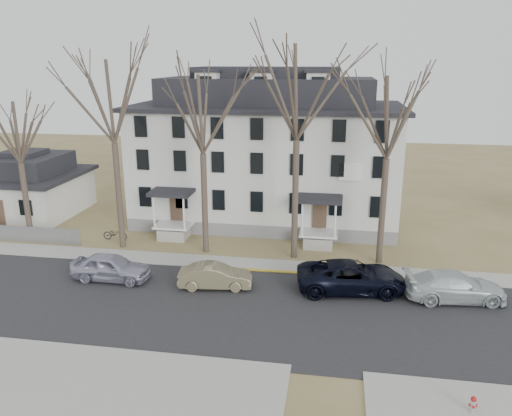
% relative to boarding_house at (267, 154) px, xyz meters
% --- Properties ---
extents(ground, '(120.00, 120.00, 0.00)m').
position_rel_boarding_house_xyz_m(ground, '(2.00, -17.95, -5.38)').
color(ground, olive).
rests_on(ground, ground).
extents(main_road, '(120.00, 10.00, 0.04)m').
position_rel_boarding_house_xyz_m(main_road, '(2.00, -15.95, -5.38)').
color(main_road, '#27272A').
rests_on(main_road, ground).
extents(far_sidewalk, '(120.00, 2.00, 0.08)m').
position_rel_boarding_house_xyz_m(far_sidewalk, '(2.00, -9.95, -5.38)').
color(far_sidewalk, '#A09F97').
rests_on(far_sidewalk, ground).
extents(near_sidewalk_left, '(20.00, 5.00, 0.08)m').
position_rel_boarding_house_xyz_m(near_sidewalk_left, '(-6.00, -22.95, -5.38)').
color(near_sidewalk_left, '#A09F97').
rests_on(near_sidewalk_left, ground).
extents(yellow_curb, '(14.00, 0.25, 0.06)m').
position_rel_boarding_house_xyz_m(yellow_curb, '(7.00, -10.85, -5.38)').
color(yellow_curb, gold).
rests_on(yellow_curb, ground).
extents(boarding_house, '(20.80, 12.36, 12.05)m').
position_rel_boarding_house_xyz_m(boarding_house, '(0.00, 0.00, 0.00)').
color(boarding_house, slate).
rests_on(boarding_house, ground).
extents(small_house, '(8.70, 8.70, 5.00)m').
position_rel_boarding_house_xyz_m(small_house, '(-20.00, -1.96, -3.13)').
color(small_house, silver).
rests_on(small_house, ground).
extents(tree_far_left, '(8.40, 8.40, 13.72)m').
position_rel_boarding_house_xyz_m(tree_far_left, '(-9.00, -8.15, 4.96)').
color(tree_far_left, '#473B31').
rests_on(tree_far_left, ground).
extents(tree_mid_left, '(7.80, 7.80, 12.74)m').
position_rel_boarding_house_xyz_m(tree_mid_left, '(-3.00, -8.15, 4.22)').
color(tree_mid_left, '#473B31').
rests_on(tree_mid_left, ground).
extents(tree_center, '(9.00, 9.00, 14.70)m').
position_rel_boarding_house_xyz_m(tree_center, '(3.00, -8.15, 5.71)').
color(tree_center, '#473B31').
rests_on(tree_center, ground).
extents(tree_mid_right, '(7.80, 7.80, 12.74)m').
position_rel_boarding_house_xyz_m(tree_mid_right, '(8.50, -8.15, 4.22)').
color(tree_mid_right, '#473B31').
rests_on(tree_mid_right, ground).
extents(tree_bungalow, '(6.60, 6.60, 10.78)m').
position_rel_boarding_house_xyz_m(tree_bungalow, '(-16.00, -8.15, 2.74)').
color(tree_bungalow, '#473B31').
rests_on(tree_bungalow, ground).
extents(car_silver, '(4.67, 1.93, 1.58)m').
position_rel_boarding_house_xyz_m(car_silver, '(-7.36, -13.50, -4.59)').
color(car_silver, '#A6A6BD').
rests_on(car_silver, ground).
extents(car_tan, '(4.33, 2.01, 1.37)m').
position_rel_boarding_house_xyz_m(car_tan, '(-1.03, -13.53, -4.69)').
color(car_tan, '#756C4D').
rests_on(car_tan, ground).
extents(car_navy, '(6.41, 3.59, 1.69)m').
position_rel_boarding_house_xyz_m(car_navy, '(6.63, -12.70, -4.53)').
color(car_navy, black).
rests_on(car_navy, ground).
extents(car_white, '(5.57, 2.79, 1.55)m').
position_rel_boarding_house_xyz_m(car_white, '(12.13, -12.93, -4.60)').
color(car_white, '#B7C1C3').
rests_on(car_white, ground).
extents(bicycle_left, '(1.80, 0.66, 0.94)m').
position_rel_boarding_house_xyz_m(bicycle_left, '(-10.04, -7.06, -4.91)').
color(bicycle_left, black).
rests_on(bicycle_left, ground).
extents(fire_hydrant, '(0.30, 0.28, 0.73)m').
position_rel_boarding_house_xyz_m(fire_hydrant, '(10.88, -22.33, -5.01)').
color(fire_hydrant, '#B7B7BA').
rests_on(fire_hydrant, ground).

